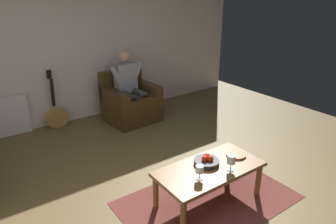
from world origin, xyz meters
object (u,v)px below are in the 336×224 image
object	(u,v)px
wine_glass_near	(200,170)
wine_glass_far	(231,160)
armchair	(130,103)
decorative_dish	(236,155)
fruit_bowl	(207,161)
person_seated	(129,84)
guitar	(57,115)
coffee_table	(209,172)

from	to	relation	value
wine_glass_near	wine_glass_far	xyz separation A→B (m)	(-0.36, 0.07, 0.01)
armchair	wine_glass_far	xyz separation A→B (m)	(0.27, 2.63, 0.22)
armchair	decorative_dish	size ratio (longest dim) A/B	4.05
wine_glass_far	fruit_bowl	world-z (taller)	wine_glass_far
person_seated	fruit_bowl	size ratio (longest dim) A/B	4.59
guitar	fruit_bowl	xyz separation A→B (m)	(-0.78, 2.81, 0.24)
wine_glass_far	decorative_dish	xyz separation A→B (m)	(-0.27, -0.18, -0.11)
person_seated	fruit_bowl	bearing A→B (deg)	76.01
coffee_table	wine_glass_far	bearing A→B (deg)	128.68
armchair	person_seated	distance (m)	0.34
coffee_table	wine_glass_far	world-z (taller)	wine_glass_far
fruit_bowl	decorative_dish	distance (m)	0.39
armchair	wine_glass_far	world-z (taller)	armchair
wine_glass_near	decorative_dish	xyz separation A→B (m)	(-0.63, -0.11, -0.09)
person_seated	coffee_table	bearing A→B (deg)	75.85
coffee_table	decorative_dish	xyz separation A→B (m)	(-0.40, -0.01, 0.07)
guitar	fruit_bowl	world-z (taller)	guitar
person_seated	armchair	bearing A→B (deg)	90.00
coffee_table	guitar	distance (m)	2.98
person_seated	wine_glass_far	bearing A→B (deg)	79.24
wine_glass_near	fruit_bowl	bearing A→B (deg)	-146.56
wine_glass_near	decorative_dish	size ratio (longest dim) A/B	0.68
wine_glass_near	fruit_bowl	xyz separation A→B (m)	(-0.25, -0.16, -0.07)
wine_glass_near	fruit_bowl	size ratio (longest dim) A/B	0.55
person_seated	decorative_dish	size ratio (longest dim) A/B	5.61
person_seated	wine_glass_far	size ratio (longest dim) A/B	7.17
armchair	fruit_bowl	world-z (taller)	armchair
person_seated	fruit_bowl	xyz separation A→B (m)	(0.38, 2.41, -0.20)
armchair	coffee_table	size ratio (longest dim) A/B	0.77
decorative_dish	guitar	bearing A→B (deg)	-67.82
person_seated	wine_glass_near	size ratio (longest dim) A/B	8.27
fruit_bowl	guitar	bearing A→B (deg)	-74.48
guitar	decorative_dish	distance (m)	3.10
fruit_bowl	person_seated	bearing A→B (deg)	-99.09
wine_glass_near	coffee_table	bearing A→B (deg)	-156.79
wine_glass_near	decorative_dish	distance (m)	0.65
wine_glass_far	person_seated	bearing A→B (deg)	-95.86
guitar	wine_glass_far	world-z (taller)	guitar
armchair	wine_glass_near	distance (m)	2.65
coffee_table	armchair	bearing A→B (deg)	-99.27
armchair	guitar	bearing A→B (deg)	-24.27
person_seated	wine_glass_far	xyz separation A→B (m)	(0.27, 2.63, -0.12)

